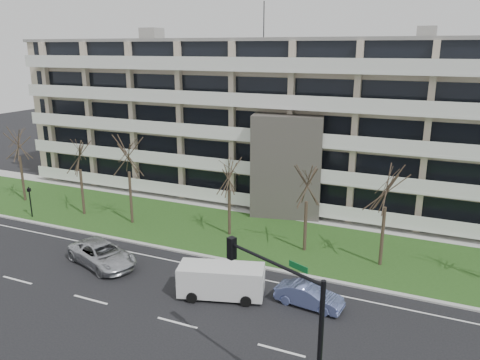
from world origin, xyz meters
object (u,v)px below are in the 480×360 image
at_px(white_van, 222,279).
at_px(pedestrian_signal, 30,198).
at_px(blue_sedan, 309,296).
at_px(silver_pickup, 102,254).
at_px(traffic_signal, 286,310).

distance_m(white_van, pedestrian_signal, 22.07).
relative_size(blue_sedan, pedestrian_signal, 1.41).
distance_m(silver_pickup, white_van, 9.46).
bearing_deg(white_van, blue_sedan, -4.62).
xyz_separation_m(white_van, traffic_signal, (6.04, -6.40, 2.97)).
distance_m(white_van, traffic_signal, 9.29).
xyz_separation_m(silver_pickup, blue_sedan, (14.50, 0.59, -0.13)).
bearing_deg(pedestrian_signal, blue_sedan, -18.25).
height_order(silver_pickup, white_van, white_van).
relative_size(silver_pickup, traffic_signal, 0.87).
relative_size(white_van, traffic_signal, 0.84).
xyz_separation_m(blue_sedan, pedestrian_signal, (-26.44, 4.39, 1.14)).
bearing_deg(silver_pickup, traffic_signal, -95.23).
bearing_deg(silver_pickup, pedestrian_signal, 86.14).
height_order(silver_pickup, blue_sedan, silver_pickup).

